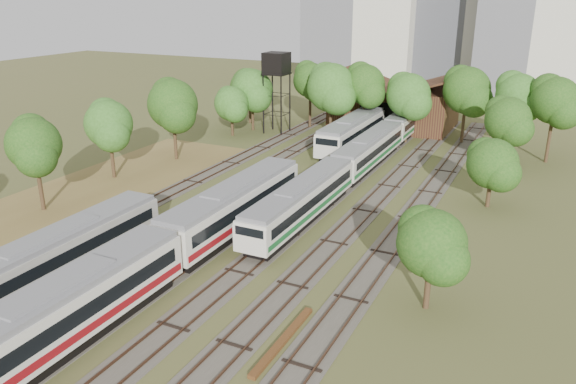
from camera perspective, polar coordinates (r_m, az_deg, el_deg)
The scene contains 13 objects.
ground at distance 32.47m, azimuth -17.98°, elevation -14.91°, with size 240.00×240.00×0.00m, color #475123.
dry_grass_patch at distance 49.49m, azimuth -26.91°, elevation -3.76°, with size 14.00×60.00×0.04m, color brown.
tracks at distance 51.27m, azimuth 0.76°, elevation -0.72°, with size 24.60×80.00×0.19m.
railcar_red_set at distance 37.67m, azimuth -12.42°, elevation -5.83°, with size 3.03×34.58×3.75m.
railcar_green_set at distance 61.32m, azimuth 8.23°, elevation 4.20°, with size 2.68×52.08×3.30m.
railcar_rear at distance 67.67m, azimuth 6.51°, elevation 5.96°, with size 3.05×16.08×3.78m.
old_grey_coach at distance 39.18m, azimuth -22.84°, elevation -6.14°, with size 2.78×18.00×3.43m.
water_tower at distance 74.58m, azimuth -1.18°, elevation 12.73°, with size 3.04×3.04×10.54m.
rail_pile_far at distance 31.40m, azimuth -0.52°, elevation -14.85°, with size 0.44×6.98×0.23m, color brown.
maintenance_shed at distance 80.64m, azimuth 10.73°, elevation 8.63°, with size 16.45×11.55×7.58m.
tree_band_left at distance 61.97m, azimuth -14.14°, elevation 7.39°, with size 8.28×62.75×9.03m.
tree_band_far at distance 71.55m, azimuth 10.25°, elevation 10.14°, with size 42.20×11.04×9.56m.
tree_band_right at distance 51.31m, azimuth 19.79°, elevation 3.46°, with size 5.26×35.88×7.73m.
Camera 1 is at (19.79, -18.47, 17.93)m, focal length 35.00 mm.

